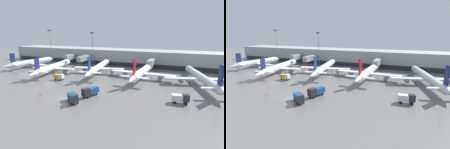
% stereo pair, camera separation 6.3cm
% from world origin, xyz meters
% --- Properties ---
extents(ground_plane, '(320.00, 320.00, 0.00)m').
position_xyz_m(ground_plane, '(0.00, 0.00, 0.00)').
color(ground_plane, slate).
extents(terminal_building, '(160.00, 28.74, 9.00)m').
position_xyz_m(terminal_building, '(-0.11, 61.83, 4.50)').
color(terminal_building, '#9EA0A5').
rests_on(terminal_building, ground_plane).
extents(parked_jet_0, '(24.41, 37.31, 9.92)m').
position_xyz_m(parked_jet_0, '(-3.99, 32.64, 3.13)').
color(parked_jet_0, white).
rests_on(parked_jet_0, ground_plane).
extents(parked_jet_1, '(26.63, 38.58, 10.27)m').
position_xyz_m(parked_jet_1, '(39.89, 30.07, 2.90)').
color(parked_jet_1, silver).
rests_on(parked_jet_1, ground_plane).
extents(parked_jet_2, '(23.04, 32.79, 8.85)m').
position_xyz_m(parked_jet_2, '(-46.87, 33.37, 2.54)').
color(parked_jet_2, silver).
rests_on(parked_jet_2, ground_plane).
extents(parked_jet_3, '(27.50, 34.63, 10.31)m').
position_xyz_m(parked_jet_3, '(17.27, 31.04, 2.95)').
color(parked_jet_3, white).
rests_on(parked_jet_3, ground_plane).
extents(parked_jet_5, '(21.81, 37.08, 9.11)m').
position_xyz_m(parked_jet_5, '(-25.36, 26.42, 2.79)').
color(parked_jet_5, silver).
rests_on(parked_jet_5, ground_plane).
extents(service_truck_0, '(4.81, 2.36, 2.75)m').
position_xyz_m(service_truck_0, '(32.96, 8.96, 1.59)').
color(service_truck_0, silver).
rests_on(service_truck_0, ground_plane).
extents(service_truck_1, '(5.41, 5.19, 2.84)m').
position_xyz_m(service_truck_1, '(4.59, -1.57, 1.56)').
color(service_truck_1, '#19478C').
rests_on(service_truck_1, ground_plane).
extents(service_truck_2, '(4.07, 2.18, 2.49)m').
position_xyz_m(service_truck_2, '(-14.48, 16.51, 1.52)').
color(service_truck_2, gold).
rests_on(service_truck_2, ground_plane).
extents(service_truck_3, '(3.62, 6.14, 2.93)m').
position_xyz_m(service_truck_3, '(6.83, 4.50, 1.65)').
color(service_truck_3, '#19478C').
rests_on(service_truck_3, ground_plane).
extents(traffic_cone_0, '(0.46, 0.46, 0.71)m').
position_xyz_m(traffic_cone_0, '(-7.67, -1.17, 0.36)').
color(traffic_cone_0, orange).
rests_on(traffic_cone_0, ground_plane).
extents(traffic_cone_2, '(0.37, 0.37, 0.63)m').
position_xyz_m(traffic_cone_2, '(12.54, 28.99, 0.31)').
color(traffic_cone_2, orange).
rests_on(traffic_cone_2, ground_plane).
extents(apron_light_mast_0, '(1.80, 1.80, 20.84)m').
position_xyz_m(apron_light_mast_0, '(-47.06, 50.74, 16.16)').
color(apron_light_mast_0, gray).
rests_on(apron_light_mast_0, ground_plane).
extents(apron_light_mast_1, '(1.80, 1.80, 19.40)m').
position_xyz_m(apron_light_mast_1, '(-16.57, 50.83, 15.20)').
color(apron_light_mast_1, gray).
rests_on(apron_light_mast_1, ground_plane).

